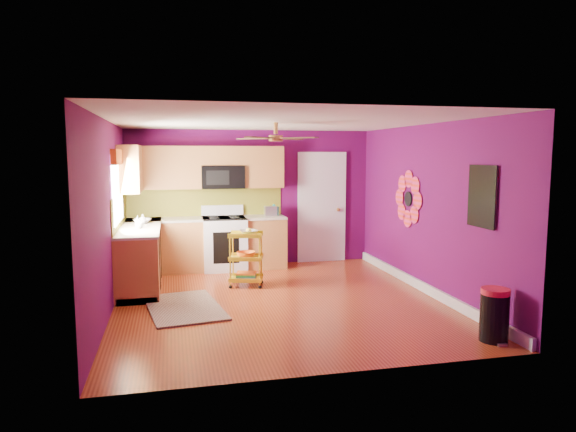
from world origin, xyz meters
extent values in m
plane|color=maroon|center=(0.00, 0.00, 0.00)|extent=(5.00, 5.00, 0.00)
cube|color=#570A4C|center=(0.00, 2.50, 1.25)|extent=(4.50, 0.04, 2.50)
cube|color=#570A4C|center=(0.00, -2.50, 1.25)|extent=(4.50, 0.04, 2.50)
cube|color=#570A4C|center=(-2.25, 0.00, 1.25)|extent=(0.04, 5.00, 2.50)
cube|color=#570A4C|center=(2.25, 0.00, 1.25)|extent=(0.04, 5.00, 2.50)
cube|color=silver|center=(0.00, 0.00, 2.50)|extent=(4.50, 5.00, 0.04)
cube|color=white|center=(2.22, 0.00, 0.07)|extent=(0.05, 4.90, 0.14)
cube|color=#985A29|center=(-1.95, 1.35, 0.45)|extent=(0.60, 2.30, 0.90)
cube|color=#985A29|center=(-0.85, 2.20, 0.45)|extent=(2.80, 0.60, 0.90)
cube|color=beige|center=(-1.95, 1.35, 0.92)|extent=(0.63, 2.30, 0.04)
cube|color=beige|center=(-0.85, 2.20, 0.92)|extent=(2.80, 0.63, 0.04)
cube|color=black|center=(-1.95, 1.35, 0.05)|extent=(0.54, 2.30, 0.10)
cube|color=black|center=(-0.85, 2.20, 0.05)|extent=(2.80, 0.54, 0.10)
cube|color=white|center=(-0.55, 2.17, 0.46)|extent=(0.76, 0.66, 0.92)
cube|color=black|center=(-0.55, 2.17, 0.93)|extent=(0.76, 0.62, 0.03)
cube|color=white|center=(-0.55, 2.45, 1.04)|extent=(0.76, 0.06, 0.18)
cube|color=black|center=(-0.55, 1.84, 0.45)|extent=(0.45, 0.02, 0.55)
cube|color=#985A29|center=(-1.59, 2.33, 1.83)|extent=(1.32, 0.33, 0.75)
cube|color=#985A29|center=(0.19, 2.33, 1.83)|extent=(0.72, 0.33, 0.75)
cube|color=#985A29|center=(-0.55, 2.33, 2.03)|extent=(0.76, 0.33, 0.34)
cube|color=#985A29|center=(-2.08, 1.85, 1.83)|extent=(0.33, 1.30, 0.75)
cube|color=black|center=(-0.55, 2.30, 1.65)|extent=(0.76, 0.38, 0.40)
cube|color=olive|center=(-0.85, 2.49, 1.20)|extent=(2.80, 0.01, 0.51)
cube|color=olive|center=(-2.24, 1.35, 1.20)|extent=(0.01, 2.30, 0.51)
cube|color=white|center=(-2.23, 1.05, 1.55)|extent=(0.03, 1.20, 1.00)
cube|color=orange|center=(-2.20, 1.05, 2.02)|extent=(0.08, 1.35, 0.22)
cube|color=white|center=(1.35, 2.48, 1.02)|extent=(0.85, 0.04, 2.05)
cube|color=white|center=(1.35, 2.46, 1.02)|extent=(0.95, 0.02, 2.15)
sphere|color=#BF8C3F|center=(1.67, 2.42, 1.00)|extent=(0.07, 0.07, 0.07)
cylinder|color=black|center=(2.23, 0.60, 1.35)|extent=(0.01, 0.24, 0.24)
cube|color=#1B7EB2|center=(2.23, -1.40, 1.55)|extent=(0.03, 0.52, 0.72)
cube|color=black|center=(2.21, -1.40, 1.55)|extent=(0.01, 0.56, 0.76)
cylinder|color=#BF8C3F|center=(0.00, 0.20, 2.42)|extent=(0.06, 0.06, 0.16)
cylinder|color=#BF8C3F|center=(0.00, 0.20, 2.28)|extent=(0.20, 0.20, 0.08)
cube|color=#4C2D19|center=(0.27, 0.47, 2.28)|extent=(0.47, 0.47, 0.01)
cube|color=#4C2D19|center=(-0.27, 0.47, 2.28)|extent=(0.47, 0.47, 0.01)
cube|color=#4C2D19|center=(-0.27, -0.07, 2.28)|extent=(0.47, 0.47, 0.01)
cube|color=#4C2D19|center=(0.27, -0.07, 2.28)|extent=(0.47, 0.47, 0.01)
cube|color=black|center=(-1.32, -0.07, 0.01)|extent=(1.14, 1.62, 0.02)
cylinder|color=gold|center=(-0.60, 0.80, 0.43)|extent=(0.02, 0.02, 0.79)
cylinder|color=gold|center=(-0.16, 0.69, 0.43)|extent=(0.02, 0.02, 0.79)
cylinder|color=gold|center=(-0.52, 1.11, 0.43)|extent=(0.02, 0.02, 0.79)
cylinder|color=gold|center=(-0.08, 0.99, 0.43)|extent=(0.02, 0.02, 0.79)
sphere|color=black|center=(-0.60, 0.80, 0.03)|extent=(0.06, 0.06, 0.06)
sphere|color=black|center=(-0.16, 0.69, 0.03)|extent=(0.06, 0.06, 0.06)
sphere|color=black|center=(-0.52, 1.11, 0.03)|extent=(0.06, 0.06, 0.06)
sphere|color=black|center=(-0.08, 0.99, 0.03)|extent=(0.06, 0.06, 0.06)
cube|color=gold|center=(-0.34, 0.90, 0.81)|extent=(0.59, 0.49, 0.03)
cube|color=gold|center=(-0.34, 0.90, 0.44)|extent=(0.59, 0.49, 0.03)
cube|color=gold|center=(-0.34, 0.90, 0.11)|extent=(0.59, 0.49, 0.03)
imported|color=beige|center=(-0.29, 0.89, 0.85)|extent=(0.34, 0.34, 0.07)
sphere|color=yellow|center=(-0.29, 0.89, 0.87)|extent=(0.09, 0.09, 0.09)
imported|color=orange|center=(-0.34, 0.90, 0.50)|extent=(0.35, 0.35, 0.09)
cube|color=navy|center=(-0.34, 0.90, 0.14)|extent=(0.34, 0.29, 0.04)
cube|color=#267233|center=(-0.34, 0.90, 0.18)|extent=(0.34, 0.29, 0.03)
cube|color=orange|center=(-0.34, 0.90, 0.21)|extent=(0.34, 0.29, 0.03)
cylinder|color=black|center=(2.00, -2.07, 0.27)|extent=(0.33, 0.33, 0.53)
cylinder|color=red|center=(2.00, -2.07, 0.56)|extent=(0.31, 0.31, 0.06)
cube|color=beige|center=(2.00, -2.23, 0.01)|extent=(0.11, 0.06, 0.03)
cylinder|color=teal|center=(0.38, 2.26, 1.02)|extent=(0.18, 0.18, 0.16)
sphere|color=teal|center=(0.38, 2.26, 1.12)|extent=(0.06, 0.06, 0.06)
cube|color=beige|center=(0.30, 2.20, 1.03)|extent=(0.22, 0.15, 0.18)
imported|color=#EA3F72|center=(-1.97, 1.26, 1.03)|extent=(0.08, 0.08, 0.17)
imported|color=white|center=(-1.91, 1.59, 1.02)|extent=(0.12, 0.12, 0.16)
imported|color=white|center=(-1.93, 1.70, 0.97)|extent=(0.28, 0.28, 0.07)
imported|color=white|center=(-1.94, 1.09, 0.98)|extent=(0.11, 0.11, 0.09)
camera|label=1|loc=(-1.44, -6.91, 2.06)|focal=32.00mm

